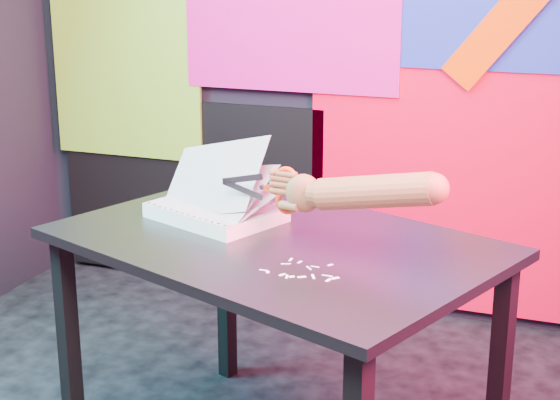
% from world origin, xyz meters
% --- Properties ---
extents(room, '(3.01, 3.01, 2.71)m').
position_xyz_m(room, '(0.00, 0.00, 1.35)').
color(room, '#292A30').
rests_on(room, ground).
extents(backdrop, '(2.88, 0.05, 2.08)m').
position_xyz_m(backdrop, '(0.06, 1.46, 0.96)').
color(backdrop, '#F2002C').
rests_on(backdrop, ground).
extents(work_table, '(1.42, 1.18, 0.75)m').
position_xyz_m(work_table, '(0.17, 0.16, 0.66)').
color(work_table, black).
rests_on(work_table, ground).
extents(printout_stack, '(0.44, 0.39, 0.28)m').
position_xyz_m(printout_stack, '(-0.06, 0.26, 0.78)').
color(printout_stack, white).
rests_on(printout_stack, work_table).
extents(scissors, '(0.25, 0.05, 0.14)m').
position_xyz_m(scissors, '(0.18, 0.17, 0.89)').
color(scissors, '#ADADAD').
rests_on(scissors, printout_stack).
extents(hand_forearm, '(0.50, 0.14, 0.16)m').
position_xyz_m(hand_forearm, '(0.42, 0.13, 0.92)').
color(hand_forearm, brown).
rests_on(hand_forearm, work_table).
extents(paper_clippings, '(0.21, 0.14, 0.00)m').
position_xyz_m(paper_clippings, '(0.33, -0.07, 0.75)').
color(paper_clippings, white).
rests_on(paper_clippings, work_table).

